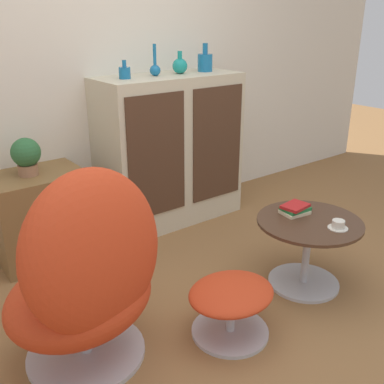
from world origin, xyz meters
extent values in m
plane|color=olive|center=(0.00, 0.00, 0.00)|extent=(12.00, 12.00, 0.00)
cube|color=silver|center=(0.00, 1.63, 1.30)|extent=(6.40, 0.06, 2.60)
cube|color=beige|center=(0.51, 1.37, 0.56)|extent=(1.08, 0.47, 1.12)
cube|color=#472D1E|center=(0.24, 1.13, 0.61)|extent=(0.46, 0.01, 0.85)
cube|color=#472D1E|center=(0.78, 1.13, 0.61)|extent=(0.46, 0.01, 0.85)
cube|color=brown|center=(-0.52, 1.39, 0.29)|extent=(0.59, 0.44, 0.58)
cylinder|color=beige|center=(-0.52, 1.16, 0.24)|extent=(0.19, 0.01, 0.19)
cylinder|color=#B7B7BC|center=(-0.71, 0.32, 0.01)|extent=(0.56, 0.56, 0.02)
cylinder|color=#B7B7BC|center=(-0.71, 0.32, 0.09)|extent=(0.06, 0.06, 0.14)
ellipsoid|color=red|center=(-0.71, 0.32, 0.33)|extent=(0.84, 0.76, 0.33)
ellipsoid|color=red|center=(-0.68, 0.20, 0.60)|extent=(0.79, 0.61, 0.74)
cylinder|color=#B7B7BC|center=(-0.06, 0.02, 0.01)|extent=(0.39, 0.39, 0.02)
cylinder|color=#B7B7BC|center=(-0.06, 0.02, 0.11)|extent=(0.04, 0.04, 0.17)
ellipsoid|color=red|center=(-0.06, 0.02, 0.24)|extent=(0.45, 0.38, 0.09)
cylinder|color=#B7B7BC|center=(0.59, 0.09, 0.01)|extent=(0.42, 0.42, 0.02)
cylinder|color=#B7B7BC|center=(0.59, 0.09, 0.21)|extent=(0.04, 0.04, 0.38)
cylinder|color=#472D1E|center=(0.59, 0.09, 0.41)|extent=(0.60, 0.60, 0.02)
cylinder|color=#196699|center=(0.16, 1.37, 1.16)|extent=(0.08, 0.08, 0.08)
cylinder|color=#196699|center=(0.16, 1.37, 1.22)|extent=(0.03, 0.03, 0.05)
ellipsoid|color=#196699|center=(0.40, 1.37, 1.16)|extent=(0.08, 0.08, 0.08)
cylinder|color=#196699|center=(0.40, 1.37, 1.26)|extent=(0.02, 0.02, 0.14)
ellipsoid|color=teal|center=(0.61, 1.37, 1.17)|extent=(0.11, 0.11, 0.11)
cylinder|color=teal|center=(0.61, 1.37, 1.25)|extent=(0.03, 0.03, 0.05)
cylinder|color=#196699|center=(0.85, 1.37, 1.18)|extent=(0.11, 0.11, 0.13)
cylinder|color=#196699|center=(0.85, 1.37, 1.28)|extent=(0.04, 0.04, 0.08)
cylinder|color=#996B4C|center=(-0.56, 1.39, 0.62)|extent=(0.12, 0.12, 0.07)
sphere|color=#2D6638|center=(-0.56, 1.39, 0.73)|extent=(0.18, 0.18, 0.18)
cylinder|color=silver|center=(0.63, -0.07, 0.43)|extent=(0.11, 0.11, 0.01)
cylinder|color=silver|center=(0.63, -0.07, 0.45)|extent=(0.07, 0.07, 0.05)
cube|color=beige|center=(0.60, 0.21, 0.43)|extent=(0.17, 0.14, 0.02)
cube|color=#237038|center=(0.61, 0.21, 0.45)|extent=(0.17, 0.13, 0.02)
cube|color=red|center=(0.60, 0.21, 0.47)|extent=(0.17, 0.13, 0.02)
camera|label=1|loc=(-1.36, -1.35, 1.52)|focal=42.00mm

